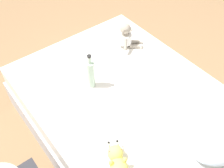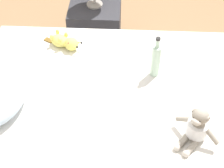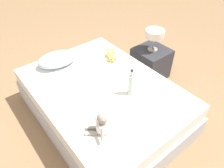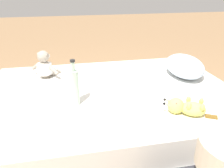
% 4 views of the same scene
% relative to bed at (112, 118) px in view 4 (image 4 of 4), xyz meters
% --- Properties ---
extents(ground_plane, '(16.00, 16.00, 0.00)m').
position_rel_bed_xyz_m(ground_plane, '(0.00, 0.00, -0.24)').
color(ground_plane, '#93704C').
extents(bed, '(1.38, 1.90, 0.48)m').
position_rel_bed_xyz_m(bed, '(0.00, 0.00, 0.00)').
color(bed, '#B2B2B7').
rests_on(bed, ground_plane).
extents(pillow, '(0.53, 0.38, 0.16)m').
position_rel_bed_xyz_m(pillow, '(-0.19, 0.68, 0.33)').
color(pillow, silver).
rests_on(pillow, bed).
extents(plush_monkey, '(0.25, 0.26, 0.24)m').
position_rel_bed_xyz_m(plush_monkey, '(-0.37, -0.50, 0.34)').
color(plush_monkey, '#9E9384').
rests_on(plush_monkey, bed).
extents(plush_yellow_creature, '(0.20, 0.32, 0.10)m').
position_rel_bed_xyz_m(plush_yellow_creature, '(0.43, 0.37, 0.29)').
color(plush_yellow_creature, '#EAE066').
rests_on(plush_yellow_creature, bed).
extents(glass_bottle, '(0.06, 0.06, 0.31)m').
position_rel_bed_xyz_m(glass_bottle, '(0.16, -0.28, 0.37)').
color(glass_bottle, '#B2D1B7').
rests_on(glass_bottle, bed).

